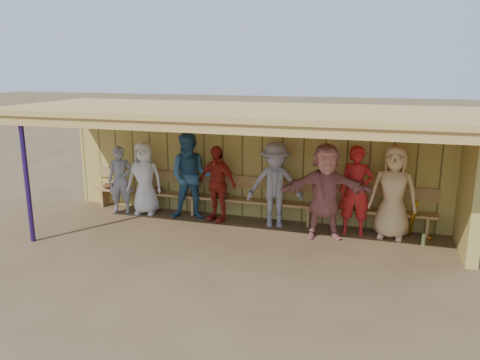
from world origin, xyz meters
name	(u,v)px	position (x,y,z in m)	size (l,w,h in m)	color
ground	(235,236)	(0.00, 0.00, 0.00)	(90.00, 90.00, 0.00)	brown
player_a	(121,180)	(-2.92, 0.71, 0.76)	(0.56, 0.36, 1.52)	gray
player_b	(145,178)	(-2.37, 0.81, 0.82)	(0.80, 0.52, 1.63)	white
player_c	(191,176)	(-1.24, 0.77, 0.95)	(0.92, 0.72, 1.89)	#2F5F83
player_d	(217,184)	(-0.66, 0.80, 0.82)	(0.96, 0.40, 1.64)	#A9271B
player_e	(275,185)	(0.61, 0.81, 0.89)	(1.14, 0.66, 1.77)	gray
player_f	(325,191)	(1.68, 0.42, 0.93)	(1.72, 0.55, 1.86)	tan
player_g	(356,191)	(2.23, 0.81, 0.89)	(0.65, 0.42, 1.77)	red
player_h	(393,192)	(2.92, 0.81, 0.91)	(0.89, 0.58, 1.83)	#DFB57D
dugout_structure	(263,146)	(0.39, 0.69, 1.69)	(8.80, 3.20, 2.50)	tan
bench	(250,195)	(0.00, 1.12, 0.53)	(7.60, 0.34, 0.93)	#B2864C
dugout_equipment	(202,195)	(-1.08, 0.99, 0.49)	(7.28, 0.62, 0.80)	gold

